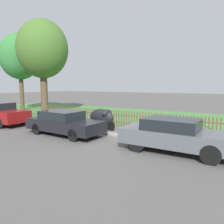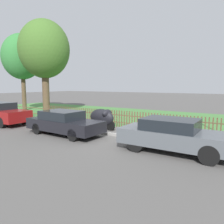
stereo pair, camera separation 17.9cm
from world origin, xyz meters
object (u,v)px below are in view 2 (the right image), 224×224
at_px(tree_behind_motorcycle, 44,50).
at_px(parked_car_navy_estate, 174,135).
at_px(parked_car_black_saloon, 64,122).
at_px(covered_motorcycle, 102,117).
at_px(tree_nearest_kerb, 22,57).

bearing_deg(tree_behind_motorcycle, parked_car_navy_estate, -22.01).
xyz_separation_m(parked_car_black_saloon, tree_behind_motorcycle, (-7.68, 5.45, 5.01)).
bearing_deg(parked_car_black_saloon, parked_car_navy_estate, 2.43).
bearing_deg(parked_car_black_saloon, tree_behind_motorcycle, 146.52).
relative_size(covered_motorcycle, tree_nearest_kerb, 0.24).
bearing_deg(tree_behind_motorcycle, parked_car_black_saloon, -35.38).
relative_size(parked_car_black_saloon, covered_motorcycle, 2.33).
bearing_deg(parked_car_black_saloon, covered_motorcycle, 69.12).
bearing_deg(tree_nearest_kerb, parked_car_black_saloon, -27.02).
bearing_deg(covered_motorcycle, parked_car_black_saloon, -109.43).
xyz_separation_m(tree_nearest_kerb, tree_behind_motorcycle, (3.67, -0.33, 0.34)).
relative_size(parked_car_black_saloon, tree_nearest_kerb, 0.56).
bearing_deg(tree_nearest_kerb, tree_behind_motorcycle, -5.18).
distance_m(parked_car_black_saloon, parked_car_navy_estate, 5.68).
bearing_deg(tree_nearest_kerb, parked_car_navy_estate, -18.61).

